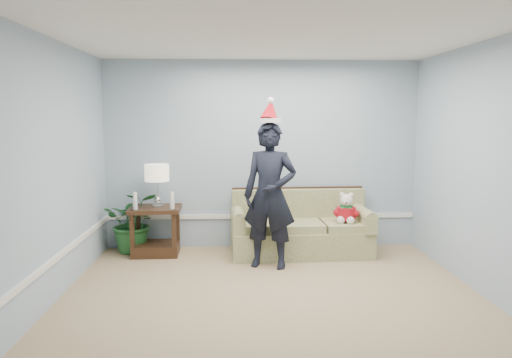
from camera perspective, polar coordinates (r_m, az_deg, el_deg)
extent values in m
cube|color=tan|center=(5.07, 2.20, -15.01)|extent=(4.50, 5.00, 0.02)
cube|color=white|center=(4.76, 2.36, 16.92)|extent=(4.50, 5.00, 0.02)
cube|color=#96ADBF|center=(7.22, 0.66, 2.78)|extent=(4.50, 0.02, 2.70)
cube|color=#96ADBF|center=(2.27, 7.47, -7.00)|extent=(4.50, 0.02, 2.70)
cube|color=#96ADBF|center=(5.07, -24.10, 0.28)|extent=(0.02, 5.00, 2.70)
cube|color=#96ADBF|center=(5.40, 26.92, 0.51)|extent=(0.02, 5.00, 2.70)
cube|color=white|center=(7.32, 0.66, -4.28)|extent=(4.48, 0.03, 0.06)
cube|color=white|center=(5.24, -23.33, -9.54)|extent=(0.03, 4.98, 0.06)
cube|color=#55612E|center=(7.00, 5.10, -7.11)|extent=(1.94, 0.90, 0.36)
cube|color=#55612E|center=(6.85, 0.27, -5.37)|extent=(0.59, 0.68, 0.11)
cube|color=#55612E|center=(6.90, 5.17, -5.31)|extent=(0.59, 0.68, 0.11)
cube|color=#55612E|center=(7.00, 9.97, -5.20)|extent=(0.59, 0.68, 0.11)
cube|color=#55612E|center=(7.20, 4.82, -3.16)|extent=(1.91, 0.27, 0.51)
cube|color=black|center=(7.22, 4.78, -1.09)|extent=(1.90, 0.14, 0.05)
cube|color=#55612E|center=(6.87, -2.10, -4.87)|extent=(0.20, 0.82, 0.22)
cube|color=#55612E|center=(7.10, 12.12, -4.64)|extent=(0.20, 0.82, 0.22)
cube|color=#3B2615|center=(7.00, -11.44, -3.38)|extent=(0.70, 0.60, 0.06)
cube|color=#3B2615|center=(7.12, -11.33, -7.82)|extent=(0.64, 0.53, 0.16)
cube|color=#3B2615|center=(6.90, -13.96, -6.20)|extent=(0.06, 0.06, 0.67)
cube|color=#3B2615|center=(6.81, -9.35, -6.26)|extent=(0.06, 0.06, 0.67)
cube|color=#3B2615|center=(7.32, -13.27, -5.40)|extent=(0.06, 0.06, 0.67)
cube|color=#3B2615|center=(7.24, -8.93, -5.44)|extent=(0.06, 0.06, 0.67)
cylinder|color=silver|center=(6.97, -11.17, -3.06)|extent=(0.16, 0.16, 0.03)
sphere|color=silver|center=(6.95, -11.19, -2.35)|extent=(0.09, 0.09, 0.09)
cylinder|color=silver|center=(6.93, -11.22, -1.16)|extent=(0.02, 0.02, 0.33)
cylinder|color=#F7E8C5|center=(6.90, -11.26, 0.71)|extent=(0.33, 0.33, 0.23)
cylinder|color=silver|center=(6.86, -13.63, -2.88)|extent=(0.06, 0.06, 0.13)
cylinder|color=white|center=(6.84, -13.66, -1.92)|extent=(0.05, 0.05, 0.11)
cylinder|color=silver|center=(6.78, -9.56, -2.89)|extent=(0.06, 0.06, 0.13)
cylinder|color=white|center=(6.76, -9.58, -1.92)|extent=(0.05, 0.05, 0.11)
imported|color=#225F2B|center=(7.25, -13.78, -4.75)|extent=(0.87, 0.79, 0.86)
imported|color=black|center=(6.26, 1.60, -1.87)|extent=(0.76, 0.61, 1.84)
cylinder|color=silver|center=(6.18, 1.63, 6.73)|extent=(0.36, 0.36, 0.05)
cone|color=red|center=(6.21, 1.62, 7.97)|extent=(0.33, 0.36, 0.31)
sphere|color=silver|center=(6.12, 1.68, 8.96)|extent=(0.08, 0.08, 0.08)
sphere|color=silver|center=(6.91, 10.27, -3.89)|extent=(0.24, 0.24, 0.24)
cylinder|color=red|center=(6.91, 10.27, -3.89)|extent=(0.32, 0.32, 0.17)
cylinder|color=#16662D|center=(6.90, 10.28, -3.11)|extent=(0.21, 0.21, 0.03)
sphere|color=silver|center=(6.81, 9.92, -4.69)|extent=(0.11, 0.11, 0.11)
sphere|color=silver|center=(6.84, 10.99, -4.67)|extent=(0.11, 0.11, 0.11)
sphere|color=silver|center=(6.87, 10.32, -2.42)|extent=(0.17, 0.17, 0.17)
sphere|color=black|center=(6.78, 10.50, -2.69)|extent=(0.02, 0.02, 0.02)
sphere|color=silver|center=(6.86, 9.82, -1.80)|extent=(0.07, 0.07, 0.07)
sphere|color=silver|center=(6.88, 10.80, -1.78)|extent=(0.07, 0.07, 0.07)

